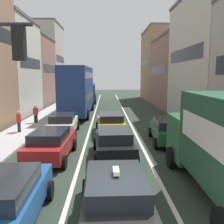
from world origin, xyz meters
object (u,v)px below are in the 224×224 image
Objects in this scene: pedestrian_mid_sidewalk at (19,121)px; hatchback_centre_lane_third at (111,123)px; wagon_left_lane_second at (51,143)px; pedestrian_near_kerb at (36,113)px; bus_far_queue_secondary at (87,91)px; sedan_centre_lane_second at (114,142)px; sedan_left_lane_third at (63,123)px; bus_mid_queue_primary at (78,89)px; taxi_centre_lane_front at (116,196)px; sedan_right_lane_behind_truck at (168,130)px; sedan_left_lane_front at (4,200)px.

hatchback_centre_lane_third is at bearing -42.61° from pedestrian_mid_sidewalk.
pedestrian_near_kerb reaches higher than wagon_left_lane_second.
pedestrian_mid_sidewalk is at bearing 84.86° from hatchback_centre_lane_third.
pedestrian_mid_sidewalk is (-3.28, -21.95, -0.81)m from bus_far_queue_secondary.
pedestrian_near_kerb is (-6.42, 3.79, 0.15)m from hatchback_centre_lane_third.
bus_far_queue_secondary reaches higher than sedan_centre_lane_second.
sedan_centre_lane_second is 0.42× the size of bus_far_queue_secondary.
sedan_left_lane_third is 0.42× the size of bus_mid_queue_primary.
taxi_centre_lane_front is 0.99× the size of sedan_left_lane_third.
hatchback_centre_lane_third is (3.10, 5.41, 0.00)m from wagon_left_lane_second.
wagon_left_lane_second is at bearing 146.78° from hatchback_centre_lane_third.
taxi_centre_lane_front and pedestrian_mid_sidewalk have the same top height.
pedestrian_mid_sidewalk reaches higher than sedan_right_lane_behind_truck.
wagon_left_lane_second is (0.03, 5.76, 0.00)m from sedan_left_lane_front.
pedestrian_near_kerb reaches higher than sedan_right_lane_behind_truck.
bus_mid_queue_primary is (-3.24, 19.89, 2.03)m from taxi_centre_lane_front.
pedestrian_mid_sidewalk is (-6.69, 5.48, 0.15)m from sedan_centre_lane_second.
sedan_right_lane_behind_truck is at bearing -38.96° from sedan_left_lane_front.
sedan_left_lane_third is 0.99× the size of sedan_right_lane_behind_truck.
taxi_centre_lane_front reaches higher than sedan_centre_lane_second.
bus_mid_queue_primary is 0.99× the size of bus_far_queue_secondary.
taxi_centre_lane_front is 9.26m from sedan_right_lane_behind_truck.
bus_far_queue_secondary is at bearing -0.98° from sedan_left_lane_front.
pedestrian_near_kerb is at bearing 11.05° from sedan_left_lane_front.
sedan_right_lane_behind_truck is at bearing -64.52° from wagon_left_lane_second.
bus_mid_queue_primary is at bearing -3.10° from sedan_left_lane_third.
pedestrian_mid_sidewalk is (-6.57, 11.23, 0.15)m from taxi_centre_lane_front.
sedan_left_lane_front and sedan_right_lane_behind_truck have the same top height.
bus_mid_queue_primary reaches higher than sedan_right_lane_behind_truck.
wagon_left_lane_second is at bearing 117.31° from sedan_right_lane_behind_truck.
bus_far_queue_secondary is at bearing -2.58° from sedan_left_lane_third.
sedan_centre_lane_second is at bearing -85.91° from wagon_left_lane_second.
sedan_centre_lane_second and hatchback_centre_lane_third have the same top height.
sedan_centre_lane_second is 3.17m from wagon_left_lane_second.
pedestrian_mid_sidewalk is at bearing 82.89° from sedan_left_lane_third.
pedestrian_near_kerb is at bearing 56.01° from hatchback_centre_lane_third.
sedan_left_lane_front is 15.31m from pedestrian_near_kerb.
sedan_left_lane_front is 0.41× the size of bus_mid_queue_primary.
bus_mid_queue_primary is at bearing 10.07° from sedan_centre_lane_second.
sedan_centre_lane_second is at bearing -29.87° from sedan_left_lane_front.
pedestrian_mid_sidewalk is at bearing 47.36° from sedan_centre_lane_second.
pedestrian_near_kerb is (-6.49, 9.08, 0.15)m from sedan_centre_lane_second.
hatchback_centre_lane_third is (0.05, 11.03, -0.00)m from taxi_centre_lane_front.
sedan_left_lane_front is 11.89m from pedestrian_mid_sidewalk.
hatchback_centre_lane_third is (3.13, 11.16, 0.00)m from sedan_left_lane_front.
bus_far_queue_secondary is (-0.05, 13.29, -1.07)m from bus_mid_queue_primary.
bus_far_queue_secondary is 6.38× the size of pedestrian_mid_sidewalk.
hatchback_centre_lane_third is 0.42× the size of bus_mid_queue_primary.
bus_mid_queue_primary is 6.35× the size of pedestrian_near_kerb.
sedan_right_lane_behind_truck is at bearing -128.55° from hatchback_centre_lane_third.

